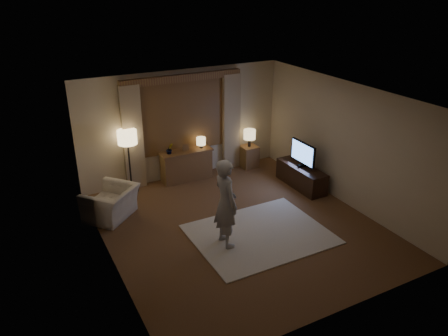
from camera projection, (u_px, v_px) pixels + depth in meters
room at (228, 155)px, 8.45m from camera, size 5.04×5.54×2.64m
rug at (260, 234)px, 8.30m from camera, size 2.50×2.00×0.02m
sideboard at (186, 166)px, 10.44m from camera, size 1.20×0.40×0.70m
picture_frame at (186, 148)px, 10.26m from camera, size 0.16×0.02×0.20m
plant at (170, 149)px, 10.07m from camera, size 0.17×0.13×0.30m
table_lamp_sideboard at (201, 142)px, 10.39m from camera, size 0.22×0.22×0.30m
floor_lamp at (127, 141)px, 9.51m from camera, size 0.42×0.42×1.46m
armchair at (111, 203)px, 8.78m from camera, size 1.30×1.29×0.64m
side_table at (249, 157)px, 11.16m from camera, size 0.40×0.40×0.56m
table_lamp_side at (250, 135)px, 10.92m from camera, size 0.30×0.30×0.44m
tv_stand at (301, 176)px, 10.12m from camera, size 0.45×1.40×0.50m
tv at (303, 153)px, 9.89m from camera, size 0.20×0.82×0.59m
person at (226, 203)px, 7.67m from camera, size 0.40×0.61×1.66m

